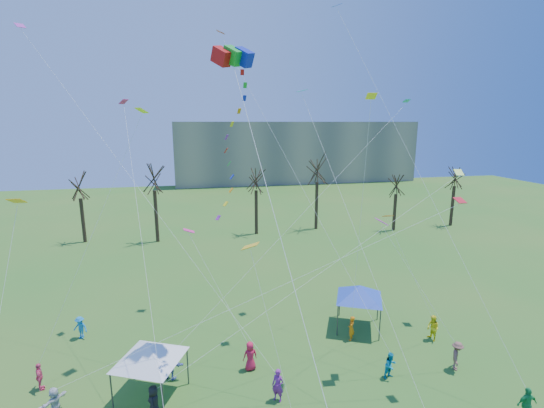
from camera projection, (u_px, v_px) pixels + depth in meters
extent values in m
cube|color=gray|center=(295.00, 152.00, 97.21)|extent=(60.00, 14.00, 15.00)
cylinder|color=black|center=(83.00, 220.00, 47.49)|extent=(0.44, 0.44, 5.63)
cylinder|color=black|center=(156.00, 216.00, 47.55)|extent=(0.44, 0.44, 6.59)
cylinder|color=black|center=(256.00, 212.00, 51.00)|extent=(0.44, 0.44, 6.00)
cylinder|color=black|center=(316.00, 206.00, 53.40)|extent=(0.44, 0.44, 6.72)
cylinder|color=black|center=(395.00, 212.00, 52.82)|extent=(0.44, 0.44, 5.14)
cylinder|color=black|center=(452.00, 206.00, 55.17)|extent=(0.44, 0.44, 5.86)
cube|color=red|center=(222.00, 56.00, 18.92)|extent=(1.12, 1.25, 1.16)
cube|color=green|center=(233.00, 57.00, 19.03)|extent=(1.12, 1.25, 1.16)
cube|color=#0E1FB0|center=(243.00, 57.00, 19.14)|extent=(1.12, 1.25, 1.16)
cylinder|color=white|center=(283.00, 245.00, 15.75)|extent=(0.02, 0.02, 18.72)
cylinder|color=#3F3F44|center=(112.00, 393.00, 19.58)|extent=(0.10, 0.10, 2.35)
cylinder|color=#3F3F44|center=(163.00, 402.00, 18.98)|extent=(0.10, 0.10, 2.35)
cylinder|color=#3F3F44|center=(142.00, 359.00, 22.35)|extent=(0.10, 0.10, 2.35)
cylinder|color=#3F3F44|center=(188.00, 366.00, 21.75)|extent=(0.10, 0.10, 2.35)
pyramid|color=white|center=(150.00, 351.00, 20.31)|extent=(4.08, 4.08, 1.01)
cylinder|color=#3F3F44|center=(337.00, 320.00, 26.77)|extent=(0.10, 0.10, 2.34)
cylinder|color=#3F3F44|center=(380.00, 325.00, 26.14)|extent=(0.10, 0.10, 2.34)
cylinder|color=#3F3F44|center=(340.00, 302.00, 29.53)|extent=(0.10, 0.10, 2.34)
cylinder|color=#3F3F44|center=(378.00, 306.00, 28.90)|extent=(0.10, 0.10, 2.34)
pyramid|color=#2545B9|center=(360.00, 292.00, 27.48)|extent=(4.05, 4.05, 1.00)
imported|color=green|center=(527.00, 404.00, 19.21)|extent=(1.08, 0.51, 1.80)
imported|color=silver|center=(55.00, 402.00, 19.43)|extent=(1.32, 1.50, 1.64)
imported|color=black|center=(154.00, 402.00, 19.36)|extent=(0.64, 0.92, 1.79)
imported|color=#772083|center=(278.00, 385.00, 20.52)|extent=(0.80, 0.76, 1.85)
imported|color=#0C8AAB|center=(391.00, 365.00, 22.39)|extent=(0.94, 0.82, 1.62)
imported|color=brown|center=(457.00, 356.00, 23.12)|extent=(1.26, 1.35, 1.83)
imported|color=#F7527E|center=(40.00, 377.00, 21.37)|extent=(0.68, 1.04, 1.64)
imported|color=#576DBD|center=(170.00, 365.00, 22.30)|extent=(1.69, 1.22, 1.76)
imported|color=red|center=(250.00, 356.00, 23.12)|extent=(0.97, 0.70, 1.83)
imported|color=orange|center=(351.00, 328.00, 26.30)|extent=(0.70, 0.77, 1.75)
imported|color=yellow|center=(433.00, 328.00, 26.26)|extent=(0.76, 0.94, 1.81)
imported|color=#1776BE|center=(80.00, 327.00, 26.52)|extent=(1.20, 0.98, 1.62)
cube|color=#F7A60D|center=(17.00, 201.00, 15.84)|extent=(0.55, 0.67, 0.31)
cube|color=#D3237D|center=(124.00, 102.00, 25.97)|extent=(0.70, 0.69, 0.33)
cylinder|color=white|center=(141.00, 236.00, 20.69)|extent=(0.01, 0.01, 21.12)
cube|color=yellow|center=(250.00, 246.00, 17.75)|extent=(0.94, 0.86, 0.31)
cylinder|color=white|center=(272.00, 333.00, 17.71)|extent=(0.01, 0.01, 7.98)
cube|color=#1CD5B8|center=(302.00, 91.00, 24.72)|extent=(0.69, 0.56, 0.17)
cylinder|color=white|center=(355.00, 230.00, 20.73)|extent=(0.01, 0.01, 19.79)
cube|color=blue|center=(337.00, 5.00, 28.26)|extent=(0.79, 0.72, 0.28)
cylinder|color=white|center=(414.00, 163.00, 23.69)|extent=(0.01, 0.01, 27.17)
cube|color=red|center=(460.00, 200.00, 20.00)|extent=(0.49, 0.62, 0.23)
cylinder|color=white|center=(260.00, 296.00, 19.66)|extent=(0.01, 0.01, 23.19)
cube|color=#80D131|center=(459.00, 172.00, 27.61)|extent=(0.71, 0.78, 0.40)
cylinder|color=white|center=(333.00, 264.00, 23.44)|extent=(0.01, 0.01, 24.40)
cube|color=#C237B7|center=(20.00, 25.00, 26.71)|extent=(0.89, 0.92, 0.41)
cylinder|color=white|center=(132.00, 179.00, 23.57)|extent=(0.01, 0.01, 28.99)
cube|color=#FF520D|center=(221.00, 32.00, 28.92)|extent=(0.70, 0.62, 0.27)
cylinder|color=white|center=(295.00, 174.00, 25.60)|extent=(0.01, 0.01, 25.34)
cube|color=#F428BA|center=(381.00, 222.00, 21.37)|extent=(0.72, 0.63, 0.38)
cylinder|color=white|center=(421.00, 288.00, 22.20)|extent=(0.01, 0.01, 9.25)
cube|color=#D9FF1A|center=(142.00, 110.00, 21.86)|extent=(0.81, 0.82, 0.31)
cylinder|color=white|center=(91.00, 238.00, 21.56)|extent=(0.01, 0.01, 15.40)
cube|color=#189FB8|center=(407.00, 101.00, 30.84)|extent=(0.49, 0.60, 0.25)
cylinder|color=white|center=(307.00, 209.00, 26.52)|extent=(0.01, 0.01, 25.68)
cube|color=#FE2A87|center=(189.00, 231.00, 23.70)|extent=(0.71, 0.58, 0.27)
cylinder|color=white|center=(219.00, 290.00, 23.37)|extent=(0.01, 0.01, 7.91)
cube|color=yellow|center=(371.00, 96.00, 20.49)|extent=(0.70, 0.79, 0.32)
cylinder|color=white|center=(360.00, 223.00, 23.35)|extent=(0.01, 0.01, 14.81)
cube|color=orange|center=(388.00, 216.00, 21.86)|extent=(0.56, 0.68, 0.21)
cylinder|color=white|center=(413.00, 274.00, 24.02)|extent=(0.01, 0.01, 9.44)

